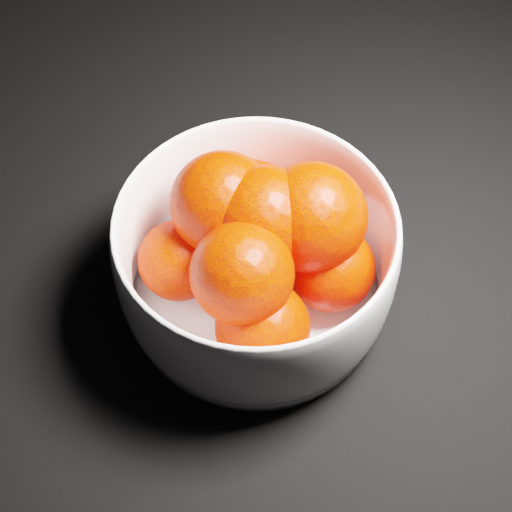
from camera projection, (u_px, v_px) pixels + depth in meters
bowl at (256, 260)px, 0.55m from camera, size 0.22×0.22×0.11m
orange_pile at (261, 239)px, 0.54m from camera, size 0.17×0.18×0.12m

